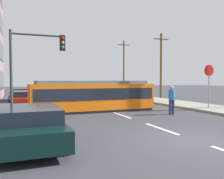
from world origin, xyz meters
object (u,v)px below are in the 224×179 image
traffic_light_mast (35,57)px  utility_pole_mid (161,64)px  parked_sedan_near (28,125)px  stop_sign (209,77)px  utility_pole_far (124,66)px  parked_sedan_mid (26,99)px  streetcar_tram (92,95)px  city_bus (64,91)px  parked_sedan_far (20,94)px  pedestrian_crossing (172,98)px

traffic_light_mast → utility_pole_mid: size_ratio=0.65×
parked_sedan_near → stop_sign: size_ratio=1.57×
utility_pole_far → parked_sedan_mid: bearing=-135.7°
traffic_light_mast → utility_pole_far: size_ratio=0.59×
streetcar_tram → parked_sedan_mid: size_ratio=1.71×
parked_sedan_near → utility_pole_far: (14.31, 24.84, 3.46)m
streetcar_tram → traffic_light_mast: size_ratio=1.71×
city_bus → traffic_light_mast: (-2.89, -7.82, 2.18)m
streetcar_tram → utility_pole_mid: size_ratio=1.11×
parked_sedan_near → stop_sign: bearing=22.8°
traffic_light_mast → utility_pole_mid: (13.80, 9.27, 0.48)m
utility_pole_far → traffic_light_mast: bearing=-125.6°
parked_sedan_far → stop_sign: bearing=-45.7°
pedestrian_crossing → parked_sedan_near: bearing=-154.1°
utility_pole_far → stop_sign: bearing=-97.5°
streetcar_tram → utility_pole_far: size_ratio=1.00×
pedestrian_crossing → utility_pole_far: utility_pole_far is taller
streetcar_tram → city_bus: streetcar_tram is taller
parked_sedan_mid → stop_sign: bearing=-28.3°
parked_sedan_far → utility_pole_far: size_ratio=0.53×
streetcar_tram → city_bus: (-0.71, 6.31, 0.06)m
parked_sedan_near → parked_sedan_mid: bearing=89.0°
city_bus → stop_sign: bearing=-46.0°
parked_sedan_near → pedestrian_crossing: bearing=25.9°
stop_sign → traffic_light_mast: size_ratio=0.63×
pedestrian_crossing → utility_pole_mid: bearing=60.0°
parked_sedan_far → traffic_light_mast: 11.71m
streetcar_tram → parked_sedan_near: bearing=-120.2°
parked_sedan_mid → utility_pole_far: 20.01m
city_bus → parked_sedan_mid: bearing=-144.0°
pedestrian_crossing → parked_sedan_near: (-8.00, -3.88, -0.32)m
parked_sedan_far → traffic_light_mast: size_ratio=0.91×
city_bus → utility_pole_mid: bearing=7.6°
city_bus → pedestrian_crossing: size_ratio=3.58×
parked_sedan_near → utility_pole_mid: 20.89m
traffic_light_mast → utility_pole_mid: 16.63m
parked_sedan_near → traffic_light_mast: 6.21m
parked_sedan_mid → traffic_light_mast: bearing=-86.4°
pedestrian_crossing → parked_sedan_near: pedestrian_crossing is taller
streetcar_tram → utility_pole_mid: utility_pole_mid is taller
streetcar_tram → utility_pole_mid: 13.09m
streetcar_tram → parked_sedan_mid: bearing=134.9°
parked_sedan_near → streetcar_tram: bearing=59.8°
stop_sign → city_bus: bearing=134.0°
parked_sedan_far → utility_pole_mid: bearing=-8.4°
parked_sedan_near → stop_sign: stop_sign is taller
parked_sedan_far → utility_pole_mid: (14.49, -2.13, 3.09)m
parked_sedan_near → parked_sedan_mid: 11.08m
parked_sedan_mid → traffic_light_mast: 6.08m
streetcar_tram → utility_pole_mid: bearing=37.3°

